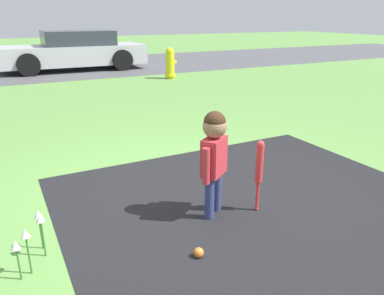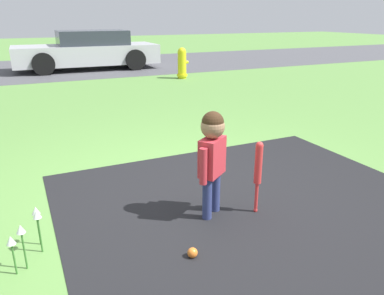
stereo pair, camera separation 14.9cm
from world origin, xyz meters
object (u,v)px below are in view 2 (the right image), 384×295
at_px(baseball_bat, 258,167).
at_px(sports_ball, 193,253).
at_px(parked_car, 88,51).
at_px(fire_hydrant, 182,63).
at_px(child, 212,150).

relative_size(baseball_bat, sports_ball, 8.78).
xyz_separation_m(baseball_bat, parked_car, (0.44, 10.28, 0.16)).
bearing_deg(sports_ball, fire_hydrant, 66.92).
bearing_deg(child, baseball_bat, -54.48).
distance_m(child, fire_hydrant, 7.64).
height_order(baseball_bat, parked_car, parked_car).
xyz_separation_m(baseball_bat, sports_ball, (-0.80, -0.37, -0.39)).
height_order(baseball_bat, sports_ball, baseball_bat).
bearing_deg(baseball_bat, fire_hydrant, 71.35).
xyz_separation_m(child, fire_hydrant, (2.82, 7.09, -0.19)).
relative_size(sports_ball, parked_car, 0.02).
distance_m(baseball_bat, parked_car, 10.29).
bearing_deg(child, sports_ball, -165.66).
xyz_separation_m(child, parked_car, (0.82, 10.15, -0.02)).
distance_m(child, sports_ball, 0.86).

